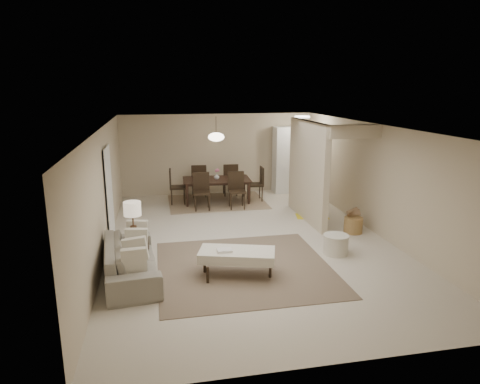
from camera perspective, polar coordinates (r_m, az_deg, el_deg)
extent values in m
plane|color=beige|center=(9.57, 1.10, -6.39)|extent=(9.00, 9.00, 0.00)
plane|color=white|center=(9.01, 1.17, 8.69)|extent=(9.00, 9.00, 0.00)
plane|color=#C5B495|center=(13.56, -2.97, 5.10)|extent=(6.00, 0.00, 6.00)
plane|color=#C5B495|center=(9.07, -17.72, 0.05)|extent=(0.00, 9.00, 9.00)
plane|color=#C5B495|center=(10.27, 17.72, 1.61)|extent=(0.00, 9.00, 9.00)
cube|color=#C5B495|center=(10.89, 9.01, 2.77)|extent=(0.15, 2.50, 2.50)
cube|color=black|center=(9.70, -17.08, -0.43)|extent=(0.04, 0.90, 2.04)
cube|color=white|center=(13.79, 6.99, 4.32)|extent=(1.20, 0.55, 2.10)
cylinder|color=white|center=(12.72, 8.31, 9.88)|extent=(0.44, 0.44, 0.05)
cube|color=brown|center=(8.17, 0.59, -10.02)|extent=(3.20, 3.20, 0.01)
imported|color=gray|center=(7.91, -14.33, -8.78)|extent=(2.30, 1.08, 0.65)
cube|color=silver|center=(7.71, -0.41, -8.41)|extent=(1.46, 0.97, 0.18)
cylinder|color=black|center=(7.52, -4.34, -11.03)|extent=(0.05, 0.05, 0.30)
cylinder|color=black|center=(7.72, 4.05, -10.35)|extent=(0.05, 0.05, 0.30)
cylinder|color=black|center=(7.93, -4.74, -9.69)|extent=(0.05, 0.05, 0.30)
cylinder|color=black|center=(8.12, 3.21, -9.09)|extent=(0.05, 0.05, 0.30)
cube|color=black|center=(8.35, -13.81, -8.02)|extent=(0.52, 0.52, 0.51)
cylinder|color=#4C3320|center=(8.22, -13.98, -5.39)|extent=(0.12, 0.12, 0.30)
cylinder|color=#4C3320|center=(8.13, -14.09, -3.53)|extent=(0.03, 0.03, 0.26)
cylinder|color=beige|center=(8.07, -14.17, -2.17)|extent=(0.32, 0.32, 0.26)
cylinder|color=silver|center=(8.94, 12.65, -6.85)|extent=(0.51, 0.51, 0.40)
cylinder|color=brown|center=(10.31, 14.86, -4.28)|extent=(0.54, 0.54, 0.37)
cube|color=#816D50|center=(12.65, -3.08, -1.31)|extent=(2.80, 2.10, 0.01)
imported|color=black|center=(12.56, -3.10, 0.17)|extent=(2.00, 1.18, 0.69)
imported|color=white|center=(12.47, -3.12, 2.07)|extent=(0.19, 0.19, 0.16)
cube|color=yellow|center=(11.39, 9.58, -3.21)|extent=(0.91, 0.65, 0.01)
cylinder|color=#4C3320|center=(12.25, -3.21, 8.87)|extent=(0.02, 0.02, 0.50)
ellipsoid|color=#FFEAC6|center=(12.29, -3.19, 7.34)|extent=(0.46, 0.46, 0.25)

